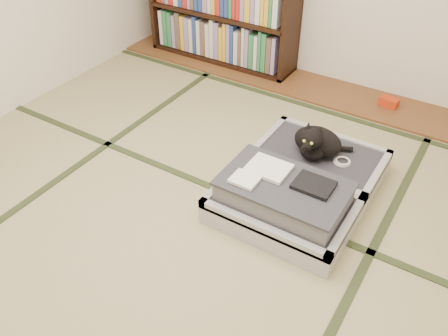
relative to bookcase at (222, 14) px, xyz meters
The scene contains 8 objects.
floor 2.36m from the bookcase, 63.11° to the right, with size 4.50×4.50×0.00m, color tan.
wood_strip 1.14m from the bookcase, ahead, with size 4.00×0.50×0.02m, color brown.
red_item 1.70m from the bookcase, ahead, with size 0.15×0.09×0.07m, color red.
tatami_borders 1.94m from the bookcase, 56.32° to the right, with size 4.00×4.50×0.01m.
bookcase is the anchor object (origin of this frame).
suitcase 2.13m from the bookcase, 44.68° to the right, with size 0.83×1.10×0.33m.
cat 1.91m from the bookcase, 38.92° to the right, with size 0.37×0.37×0.30m.
cable_coil 2.05m from the bookcase, 35.09° to the right, with size 0.11×0.11×0.03m.
Camera 1 is at (1.26, -1.58, 2.04)m, focal length 38.00 mm.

